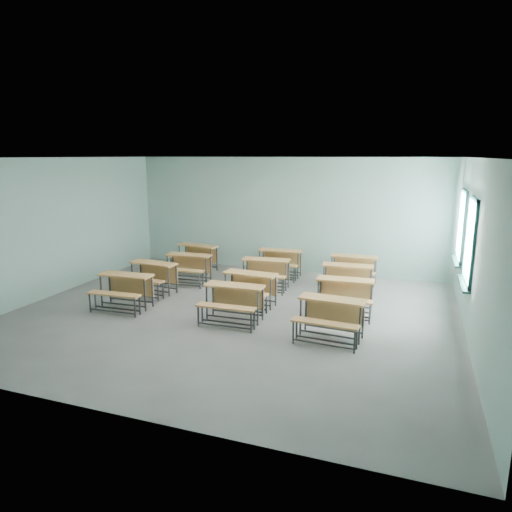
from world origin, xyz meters
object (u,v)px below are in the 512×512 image
at_px(desk_unit_r1c2, 345,292).
at_px(desk_unit_r3c0, 196,254).
at_px(desk_unit_r1c1, 248,285).
at_px(desk_unit_r3c1, 279,259).
at_px(desk_unit_r0c2, 330,313).
at_px(desk_unit_r2c2, 347,276).
at_px(desk_unit_r3c2, 353,266).
at_px(desk_unit_r0c1, 233,298).
at_px(desk_unit_r0c0, 124,286).
at_px(desk_unit_r2c0, 187,264).
at_px(desk_unit_r1c0, 151,273).
at_px(desk_unit_r2c1, 265,269).

xyz_separation_m(desk_unit_r1c2, desk_unit_r3c0, (-4.59, 2.29, 0.00)).
height_order(desk_unit_r1c1, desk_unit_r3c1, same).
bearing_deg(desk_unit_r3c1, desk_unit_r0c2, -61.86).
relative_size(desk_unit_r0c2, desk_unit_r1c1, 1.00).
relative_size(desk_unit_r2c2, desk_unit_r3c2, 1.03).
distance_m(desk_unit_r0c1, desk_unit_r1c1, 0.99).
relative_size(desk_unit_r0c0, desk_unit_r2c2, 0.99).
distance_m(desk_unit_r0c1, desk_unit_r2c0, 3.14).
xyz_separation_m(desk_unit_r1c0, desk_unit_r3c0, (0.01, 2.33, 0.00)).
distance_m(desk_unit_r0c2, desk_unit_r1c1, 2.36).
bearing_deg(desk_unit_r2c0, desk_unit_r2c2, -0.47).
xyz_separation_m(desk_unit_r1c1, desk_unit_r2c2, (1.92, 1.47, 0.00)).
bearing_deg(desk_unit_r2c0, desk_unit_r1c1, -33.65).
height_order(desk_unit_r1c2, desk_unit_r3c0, same).
relative_size(desk_unit_r0c0, desk_unit_r1c1, 0.98).
height_order(desk_unit_r1c2, desk_unit_r3c2, same).
bearing_deg(desk_unit_r2c0, desk_unit_r0c0, -101.87).
bearing_deg(desk_unit_r0c2, desk_unit_r0c0, -178.67).
xyz_separation_m(desk_unit_r0c0, desk_unit_r3c2, (4.40, 3.51, 0.00)).
bearing_deg(desk_unit_r3c0, desk_unit_r1c1, -36.97).
xyz_separation_m(desk_unit_r0c0, desk_unit_r2c0, (0.33, 2.27, 0.00)).
bearing_deg(desk_unit_r1c0, desk_unit_r2c1, 33.02).
relative_size(desk_unit_r1c1, desk_unit_r3c0, 0.97).
xyz_separation_m(desk_unit_r0c2, desk_unit_r2c1, (-2.10, 2.61, 0.00)).
bearing_deg(desk_unit_r2c0, desk_unit_r1c2, -17.76).
bearing_deg(desk_unit_r1c2, desk_unit_r3c0, 149.99).
bearing_deg(desk_unit_r2c2, desk_unit_r3c2, 86.52).
xyz_separation_m(desk_unit_r2c0, desk_unit_r3c0, (-0.37, 1.22, 0.00)).
bearing_deg(desk_unit_r3c0, desk_unit_r0c1, -46.07).
xyz_separation_m(desk_unit_r0c2, desk_unit_r1c1, (-2.02, 1.22, 0.00)).
xyz_separation_m(desk_unit_r0c1, desk_unit_r2c2, (1.88, 2.46, 0.00)).
distance_m(desk_unit_r1c0, desk_unit_r3c1, 3.47).
height_order(desk_unit_r1c2, desk_unit_r2c2, same).
xyz_separation_m(desk_unit_r1c2, desk_unit_r3c1, (-2.14, 2.42, 0.00)).
height_order(desk_unit_r0c1, desk_unit_r3c2, same).
xyz_separation_m(desk_unit_r1c0, desk_unit_r2c2, (4.45, 1.32, 0.00)).
height_order(desk_unit_r0c0, desk_unit_r1c1, same).
bearing_deg(desk_unit_r2c2, desk_unit_r2c0, 179.40).
bearing_deg(desk_unit_r3c1, desk_unit_r1c1, -88.90).
height_order(desk_unit_r0c2, desk_unit_r2c1, same).
bearing_deg(desk_unit_r2c1, desk_unit_r1c2, -33.64).
bearing_deg(desk_unit_r3c1, desk_unit_r2c2, -30.22).
xyz_separation_m(desk_unit_r2c2, desk_unit_r3c1, (-2.00, 1.13, 0.00)).
bearing_deg(desk_unit_r1c1, desk_unit_r2c2, 41.78).
bearing_deg(desk_unit_r1c2, desk_unit_r1c0, 176.96).
bearing_deg(desk_unit_r2c1, desk_unit_r0c2, -55.26).
relative_size(desk_unit_r0c1, desk_unit_r2c2, 0.98).
height_order(desk_unit_r0c0, desk_unit_r1c0, same).
distance_m(desk_unit_r2c0, desk_unit_r3c1, 2.47).
height_order(desk_unit_r2c1, desk_unit_r3c1, same).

